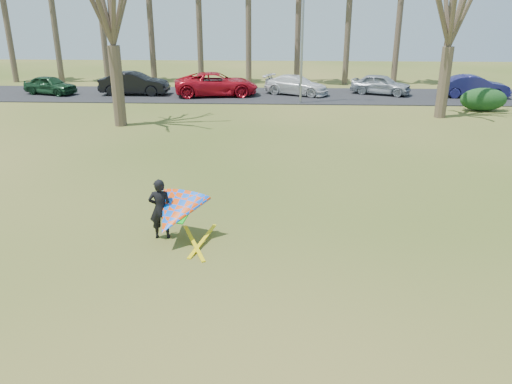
{
  "coord_description": "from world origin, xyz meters",
  "views": [
    {
      "loc": [
        0.64,
        -11.37,
        6.09
      ],
      "look_at": [
        0.0,
        2.0,
        1.1
      ],
      "focal_mm": 35.0,
      "sensor_mm": 36.0,
      "label": 1
    }
  ],
  "objects_px": {
    "streetlight": "(305,34)",
    "kite_flyer": "(173,213)",
    "car_5": "(474,86)",
    "car_1": "(134,83)",
    "car_4": "(381,84)",
    "car_0": "(50,85)",
    "car_2": "(216,84)",
    "car_3": "(296,85)"
  },
  "relations": [
    {
      "from": "car_1",
      "to": "car_4",
      "type": "bearing_deg",
      "value": -86.86
    },
    {
      "from": "streetlight",
      "to": "car_4",
      "type": "bearing_deg",
      "value": 32.41
    },
    {
      "from": "car_3",
      "to": "kite_flyer",
      "type": "xyz_separation_m",
      "value": [
        -4.02,
        -24.33,
        0.1
      ]
    },
    {
      "from": "car_4",
      "to": "car_5",
      "type": "bearing_deg",
      "value": -74.65
    },
    {
      "from": "streetlight",
      "to": "car_0",
      "type": "height_order",
      "value": "streetlight"
    },
    {
      "from": "car_2",
      "to": "kite_flyer",
      "type": "distance_m",
      "value": 23.65
    },
    {
      "from": "car_0",
      "to": "car_3",
      "type": "height_order",
      "value": "car_3"
    },
    {
      "from": "car_0",
      "to": "car_4",
      "type": "xyz_separation_m",
      "value": [
        24.05,
        1.13,
        0.06
      ]
    },
    {
      "from": "car_5",
      "to": "car_4",
      "type": "bearing_deg",
      "value": 86.25
    },
    {
      "from": "car_2",
      "to": "car_5",
      "type": "distance_m",
      "value": 18.17
    },
    {
      "from": "car_1",
      "to": "streetlight",
      "type": "bearing_deg",
      "value": -102.6
    },
    {
      "from": "car_0",
      "to": "kite_flyer",
      "type": "xyz_separation_m",
      "value": [
        13.89,
        -23.59,
        0.12
      ]
    },
    {
      "from": "car_4",
      "to": "car_5",
      "type": "xyz_separation_m",
      "value": [
        6.29,
        -0.95,
        0.04
      ]
    },
    {
      "from": "streetlight",
      "to": "car_4",
      "type": "relative_size",
      "value": 1.88
    },
    {
      "from": "streetlight",
      "to": "car_3",
      "type": "distance_m",
      "value": 4.98
    },
    {
      "from": "car_2",
      "to": "car_3",
      "type": "bearing_deg",
      "value": -91.74
    },
    {
      "from": "streetlight",
      "to": "car_0",
      "type": "relative_size",
      "value": 2.04
    },
    {
      "from": "car_1",
      "to": "kite_flyer",
      "type": "xyz_separation_m",
      "value": [
        7.7,
        -23.72,
        -0.02
      ]
    },
    {
      "from": "car_5",
      "to": "kite_flyer",
      "type": "relative_size",
      "value": 1.93
    },
    {
      "from": "kite_flyer",
      "to": "streetlight",
      "type": "bearing_deg",
      "value": 78.3
    },
    {
      "from": "streetlight",
      "to": "kite_flyer",
      "type": "xyz_separation_m",
      "value": [
        -4.36,
        -21.04,
        -3.62
      ]
    },
    {
      "from": "car_0",
      "to": "car_4",
      "type": "height_order",
      "value": "car_4"
    },
    {
      "from": "car_4",
      "to": "car_3",
      "type": "bearing_deg",
      "value": 117.62
    },
    {
      "from": "car_4",
      "to": "kite_flyer",
      "type": "distance_m",
      "value": 26.73
    },
    {
      "from": "car_1",
      "to": "car_3",
      "type": "bearing_deg",
      "value": -87.09
    },
    {
      "from": "streetlight",
      "to": "car_5",
      "type": "distance_m",
      "value": 12.92
    },
    {
      "from": "streetlight",
      "to": "car_5",
      "type": "relative_size",
      "value": 1.73
    },
    {
      "from": "kite_flyer",
      "to": "car_5",
      "type": "bearing_deg",
      "value": 55.32
    },
    {
      "from": "car_2",
      "to": "kite_flyer",
      "type": "xyz_separation_m",
      "value": [
        1.72,
        -23.59,
        -0.03
      ]
    },
    {
      "from": "streetlight",
      "to": "car_0",
      "type": "xyz_separation_m",
      "value": [
        -18.25,
        2.55,
        -3.74
      ]
    },
    {
      "from": "car_4",
      "to": "kite_flyer",
      "type": "bearing_deg",
      "value": -178.37
    },
    {
      "from": "car_1",
      "to": "car_2",
      "type": "bearing_deg",
      "value": -91.31
    },
    {
      "from": "car_5",
      "to": "car_0",
      "type": "bearing_deg",
      "value": 95.2
    },
    {
      "from": "car_0",
      "to": "car_2",
      "type": "distance_m",
      "value": 12.17
    },
    {
      "from": "car_2",
      "to": "streetlight",
      "type": "bearing_deg",
      "value": -121.87
    },
    {
      "from": "car_0",
      "to": "car_3",
      "type": "distance_m",
      "value": 17.92
    },
    {
      "from": "car_1",
      "to": "car_3",
      "type": "xyz_separation_m",
      "value": [
        11.72,
        0.61,
        -0.12
      ]
    },
    {
      "from": "car_2",
      "to": "car_3",
      "type": "relative_size",
      "value": 1.25
    },
    {
      "from": "streetlight",
      "to": "car_1",
      "type": "distance_m",
      "value": 12.87
    },
    {
      "from": "car_2",
      "to": "car_4",
      "type": "distance_m",
      "value": 11.93
    },
    {
      "from": "car_1",
      "to": "car_5",
      "type": "bearing_deg",
      "value": -89.95
    },
    {
      "from": "car_0",
      "to": "car_2",
      "type": "xyz_separation_m",
      "value": [
        12.17,
        -0.0,
        0.15
      ]
    }
  ]
}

